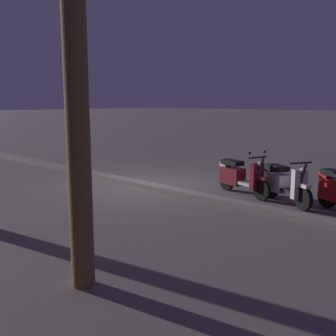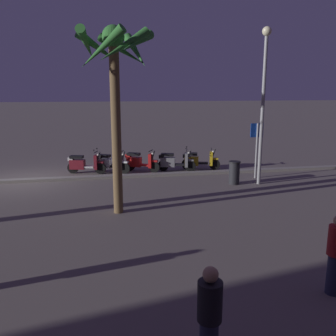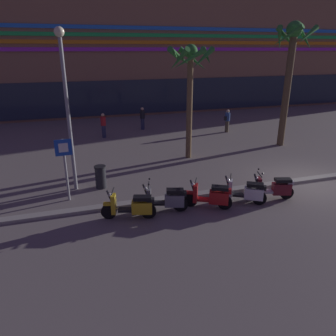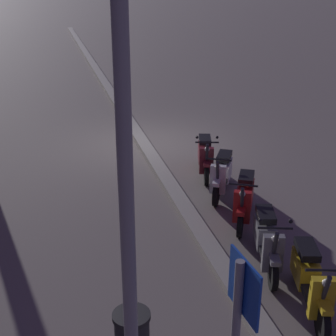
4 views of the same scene
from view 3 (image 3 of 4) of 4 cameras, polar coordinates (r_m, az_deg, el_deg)
ground_plane at (r=15.18m, az=23.69°, el=-2.30°), size 200.00×200.00×0.00m
curb_strip at (r=15.25m, az=23.41°, el=-1.92°), size 60.00×0.36×0.12m
mall_facade_backdrop at (r=35.09m, az=2.62°, el=20.96°), size 57.30×12.06×11.51m
scooter_yellow_mid_front at (r=10.92m, az=-6.23°, el=-6.81°), size 1.82×0.79×1.04m
scooter_grey_tail_end at (r=11.30m, az=-0.28°, el=-5.62°), size 1.77×0.78×1.17m
scooter_red_second_in_line at (r=11.62m, az=7.77°, el=-5.02°), size 1.61×0.95×1.04m
scooter_white_last_in_row at (r=12.21m, az=13.73°, el=-4.20°), size 1.60×0.99×1.04m
scooter_maroon_mid_rear at (r=12.85m, az=18.35°, el=-3.41°), size 1.77×0.77×1.17m
crossing_sign at (r=12.30m, az=-17.82°, el=0.86°), size 0.60×0.14×2.40m
palm_tree_by_mall_entrance at (r=16.27m, az=3.88°, el=16.79°), size 2.36×2.37×5.63m
palm_tree_near_sign at (r=19.70m, az=20.99°, el=17.70°), size 2.33×2.32×6.82m
pedestrian_window_shopping at (r=22.57m, az=10.48°, el=8.33°), size 0.46×0.36×1.55m
pedestrian_strolling_near_curb at (r=21.19m, az=-11.40°, el=7.52°), size 0.34×0.34×1.58m
pedestrian_by_palm_tree at (r=23.03m, az=-4.55°, el=8.86°), size 0.34×0.34×1.57m
litter_bin at (r=13.47m, az=-11.89°, el=-1.52°), size 0.48×0.48×0.95m
street_lamp at (r=12.77m, az=-17.66°, el=12.19°), size 0.36×0.36×6.15m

